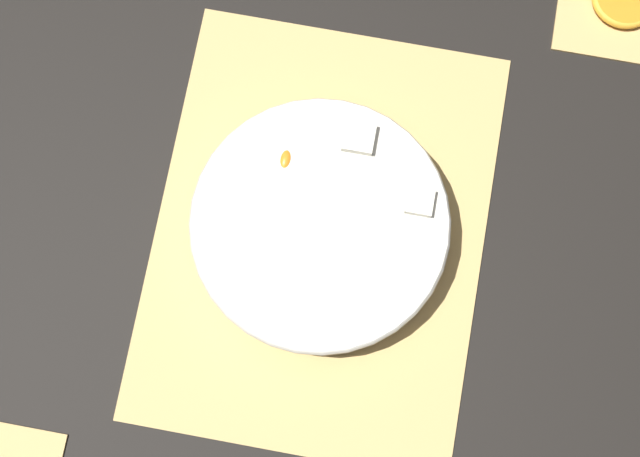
{
  "coord_description": "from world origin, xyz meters",
  "views": [
    {
      "loc": [
        0.18,
        0.03,
        0.94
      ],
      "look_at": [
        0.0,
        0.0,
        0.03
      ],
      "focal_mm": 50.0,
      "sensor_mm": 36.0,
      "label": 1
    }
  ],
  "objects": [
    {
      "name": "ground_plane",
      "position": [
        0.0,
        0.0,
        0.0
      ],
      "size": [
        6.0,
        6.0,
        0.0
      ],
      "primitive_type": "plane",
      "color": "black"
    },
    {
      "name": "bamboo_mat_center",
      "position": [
        -0.0,
        0.0,
        0.0
      ],
      "size": [
        0.46,
        0.35,
        0.01
      ],
      "color": "tan",
      "rests_on": "ground_plane"
    },
    {
      "name": "coaster_mat_far_left",
      "position": [
        -0.32,
        0.29,
        0.0
      ],
      "size": [
        0.14,
        0.14,
        0.01
      ],
      "color": "tan",
      "rests_on": "ground_plane"
    },
    {
      "name": "fruit_salad_bowl",
      "position": [
        -0.0,
        0.0,
        0.04
      ],
      "size": [
        0.27,
        0.27,
        0.07
      ],
      "color": "silver",
      "rests_on": "bamboo_mat_center"
    }
  ]
}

